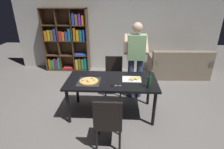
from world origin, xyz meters
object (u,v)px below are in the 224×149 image
chair_far_side (114,73)px  pepperoni_pizza_on_tray (89,81)px  chair_near_camera (108,120)px  dining_table (112,83)px  person_serving_pizza (136,57)px  couch (178,67)px  bookshelf (67,42)px  wine_bottle (149,81)px  kitchen_scissors (114,86)px

chair_far_side → pepperoni_pizza_on_tray: bearing=-112.1°
pepperoni_pizza_on_tray → chair_near_camera: bearing=-62.5°
dining_table → person_serving_pizza: size_ratio=1.00×
couch → person_serving_pizza: bearing=-137.5°
dining_table → couch: 2.78m
chair_near_camera → person_serving_pizza: person_serving_pizza is taller
dining_table → chair_near_camera: (-0.00, -0.93, -0.16)m
dining_table → bookshelf: bookshelf is taller
chair_near_camera → couch: chair_near_camera is taller
bookshelf → pepperoni_pizza_on_tray: (1.11, -2.49, -0.16)m
wine_bottle → kitchen_scissors: size_ratio=1.64×
dining_table → pepperoni_pizza_on_tray: size_ratio=4.19×
bookshelf → chair_far_side: bearing=-43.4°
couch → pepperoni_pizza_on_tray: size_ratio=4.16×
kitchen_scissors → pepperoni_pizza_on_tray: bearing=164.7°
chair_near_camera → chair_far_side: (0.00, 1.85, 0.00)m
chair_near_camera → couch: (1.90, 2.91, -0.21)m
person_serving_pizza → dining_table: bearing=-125.6°
bookshelf → dining_table: bearing=-57.1°
dining_table → person_serving_pizza: bearing=54.4°
chair_far_side → person_serving_pizza: (0.51, -0.22, 0.49)m
chair_far_side → person_serving_pizza: size_ratio=0.51×
chair_far_side → person_serving_pizza: person_serving_pizza is taller
chair_near_camera → chair_far_side: size_ratio=1.00×
bookshelf → kitchen_scissors: 3.08m
chair_near_camera → chair_far_side: bearing=90.0°
bookshelf → person_serving_pizza: 2.64m
dining_table → bookshelf: 2.84m
person_serving_pizza → chair_near_camera: bearing=-107.2°
dining_table → wine_bottle: size_ratio=5.53×
chair_far_side → kitchen_scissors: (0.06, -1.17, 0.24)m
chair_far_side → pepperoni_pizza_on_tray: size_ratio=2.16×
chair_far_side → couch: bearing=29.1°
couch → pepperoni_pizza_on_tray: 3.17m
pepperoni_pizza_on_tray → kitchen_scissors: size_ratio=2.16×
chair_near_camera → pepperoni_pizza_on_tray: chair_near_camera is taller
chair_near_camera → person_serving_pizza: 1.78m
bookshelf → person_serving_pizza: bookshelf is taller
chair_near_camera → kitchen_scissors: (0.06, 0.68, 0.24)m
person_serving_pizza → wine_bottle: size_ratio=5.54×
bookshelf → pepperoni_pizza_on_tray: bearing=-65.9°
pepperoni_pizza_on_tray → wine_bottle: size_ratio=1.32×
pepperoni_pizza_on_tray → bookshelf: bearing=114.1°
wine_bottle → couch: bearing=61.5°
dining_table → chair_far_side: chair_far_side is taller
person_serving_pizza → chair_far_side: bearing=156.5°
bookshelf → person_serving_pizza: size_ratio=1.11×
bookshelf → kitchen_scissors: size_ratio=10.11×
kitchen_scissors → wine_bottle: bearing=-2.8°
dining_table → pepperoni_pizza_on_tray: pepperoni_pizza_on_tray is taller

